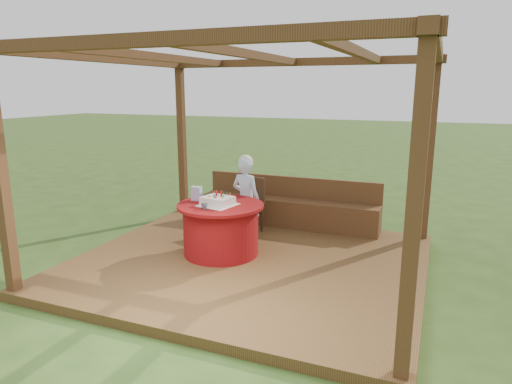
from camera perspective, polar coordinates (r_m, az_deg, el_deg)
ground at (r=6.27m, az=-0.87°, el=-9.43°), size 60.00×60.00×0.00m
deck at (r=6.24m, az=-0.88°, el=-8.92°), size 4.50×4.00×0.12m
pergola at (r=5.80m, az=-0.96°, el=13.17°), size 4.50×4.00×2.72m
bench at (r=7.67m, az=4.14°, el=-2.22°), size 3.00×0.42×0.80m
table at (r=6.33m, az=-4.41°, el=-4.59°), size 1.18×1.18×0.71m
chair at (r=7.28m, az=-0.79°, el=-1.25°), size 0.52×0.52×0.87m
elderly_woman at (r=6.80m, az=-1.26°, el=-0.72°), size 0.51×0.38×1.31m
birthday_cake at (r=6.16m, az=-4.81°, el=-1.11°), size 0.52×0.52×0.19m
gift_bag at (r=6.45m, az=-7.45°, el=-0.19°), size 0.14×0.10×0.20m
drinking_glass at (r=5.98m, az=-6.48°, el=-1.77°), size 0.10×0.10×0.08m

